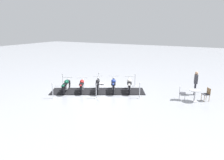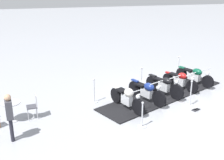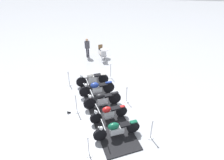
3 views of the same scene
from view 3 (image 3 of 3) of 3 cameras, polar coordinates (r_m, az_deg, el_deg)
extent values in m
plane|color=#A8AAB2|center=(11.00, -2.79, -7.90)|extent=(80.00, 80.00, 0.00)
cube|color=black|center=(10.98, -2.80, -7.80)|extent=(6.89, 4.59, 0.05)
cylinder|color=black|center=(12.58, -9.16, -0.58)|extent=(0.36, 0.66, 0.67)
cylinder|color=black|center=(12.75, -2.58, 0.30)|extent=(0.36, 0.66, 0.67)
cube|color=silver|center=(12.61, -5.86, 0.08)|extent=(0.39, 0.57, 0.41)
ellipsoid|color=silver|center=(12.42, -6.56, 1.41)|extent=(0.50, 0.54, 0.36)
cube|color=black|center=(12.50, -4.38, 1.47)|extent=(0.47, 0.54, 0.08)
cube|color=silver|center=(12.56, -2.62, 1.73)|extent=(0.27, 0.39, 0.06)
cylinder|color=silver|center=(12.44, -8.96, 0.58)|extent=(0.17, 0.27, 0.58)
cylinder|color=silver|center=(12.27, -8.77, 2.01)|extent=(0.69, 0.31, 0.04)
sphere|color=silver|center=(12.36, -9.15, 1.14)|extent=(0.18, 0.18, 0.18)
cylinder|color=black|center=(11.56, -8.05, -3.49)|extent=(0.41, 0.69, 0.72)
cylinder|color=black|center=(11.82, -0.99, -2.27)|extent=(0.41, 0.69, 0.72)
cube|color=silver|center=(11.65, -4.48, -2.80)|extent=(0.42, 0.60, 0.36)
ellipsoid|color=navy|center=(11.45, -5.25, -1.56)|extent=(0.54, 0.62, 0.35)
cube|color=black|center=(11.58, -2.67, -1.35)|extent=(0.51, 0.62, 0.08)
cube|color=navy|center=(11.61, -1.01, -0.68)|extent=(0.29, 0.41, 0.06)
cylinder|color=silver|center=(11.40, -7.72, -2.16)|extent=(0.21, 0.33, 0.61)
cylinder|color=silver|center=(11.21, -7.40, -0.53)|extent=(0.70, 0.36, 0.04)
sphere|color=silver|center=(11.31, -7.83, -1.47)|extent=(0.18, 0.18, 0.18)
cylinder|color=black|center=(10.62, -6.68, -6.97)|extent=(0.43, 0.69, 0.70)
cylinder|color=black|center=(10.92, 0.86, -5.50)|extent=(0.43, 0.69, 0.70)
cube|color=silver|center=(10.73, -2.85, -6.09)|extent=(0.45, 0.59, 0.38)
ellipsoid|color=black|center=(10.51, -3.61, -4.86)|extent=(0.49, 0.59, 0.29)
cube|color=black|center=(10.65, -0.96, -4.55)|extent=(0.47, 0.59, 0.08)
cube|color=black|center=(10.70, 0.88, -3.86)|extent=(0.31, 0.41, 0.06)
cylinder|color=silver|center=(10.45, -6.39, -5.61)|extent=(0.19, 0.28, 0.60)
cylinder|color=silver|center=(10.25, -6.11, -3.93)|extent=(0.68, 0.37, 0.04)
sphere|color=silver|center=(10.35, -6.59, -4.93)|extent=(0.18, 0.18, 0.18)
cylinder|color=black|center=(9.76, -4.84, -11.31)|extent=(0.39, 0.58, 0.61)
cylinder|color=black|center=(10.11, 2.89, -9.41)|extent=(0.39, 0.58, 0.61)
cube|color=silver|center=(9.87, -0.90, -10.12)|extent=(0.42, 0.54, 0.39)
ellipsoid|color=#AD1919|center=(9.63, -1.63, -8.87)|extent=(0.48, 0.54, 0.30)
cube|color=black|center=(9.79, 1.06, -8.42)|extent=(0.48, 0.57, 0.08)
cube|color=#AD1919|center=(9.90, 2.94, -7.94)|extent=(0.27, 0.36, 0.06)
cylinder|color=silver|center=(9.60, -4.56, -10.09)|extent=(0.18, 0.25, 0.52)
cylinder|color=silver|center=(9.40, -4.29, -8.55)|extent=(0.71, 0.42, 0.04)
sphere|color=silver|center=(9.51, -4.82, -9.61)|extent=(0.18, 0.18, 0.18)
cylinder|color=black|center=(8.96, -3.64, -16.06)|extent=(0.39, 0.62, 0.62)
cylinder|color=black|center=(9.33, 6.34, -13.84)|extent=(0.39, 0.62, 0.62)
cube|color=silver|center=(9.08, 1.48, -14.83)|extent=(0.50, 0.69, 0.35)
ellipsoid|color=#0F5138|center=(8.83, 0.48, -13.66)|extent=(0.52, 0.62, 0.32)
cube|color=black|center=(9.00, 3.91, -13.12)|extent=(0.46, 0.54, 0.08)
cube|color=#0F5138|center=(9.09, 6.46, -12.33)|extent=(0.29, 0.38, 0.06)
cylinder|color=silver|center=(8.78, -3.15, -14.79)|extent=(0.20, 0.31, 0.52)
cylinder|color=silver|center=(8.57, -2.65, -13.17)|extent=(0.67, 0.34, 0.04)
sphere|color=silver|center=(8.69, -3.28, -14.24)|extent=(0.18, 0.18, 0.18)
cylinder|color=silver|center=(13.16, -12.57, -1.35)|extent=(0.34, 0.34, 0.03)
cylinder|color=silver|center=(12.92, -12.80, 0.40)|extent=(0.05, 0.05, 0.91)
sphere|color=silver|center=(12.68, -13.06, 2.30)|extent=(0.09, 0.09, 0.09)
cylinder|color=silver|center=(11.38, 4.33, -6.33)|extent=(0.34, 0.34, 0.03)
cylinder|color=silver|center=(11.10, 4.43, -4.41)|extent=(0.05, 0.05, 0.92)
sphere|color=silver|center=(10.82, 4.53, -2.28)|extent=(0.09, 0.09, 0.09)
cylinder|color=silver|center=(8.76, -6.84, -21.32)|extent=(0.32, 0.32, 0.03)
cylinder|color=silver|center=(8.37, -7.06, -19.26)|extent=(0.05, 0.05, 0.96)
sphere|color=silver|center=(7.98, -7.30, -16.89)|extent=(0.09, 0.09, 0.09)
cylinder|color=silver|center=(9.48, 11.42, -16.50)|extent=(0.29, 0.29, 0.03)
cylinder|color=silver|center=(9.13, 11.75, -14.41)|extent=(0.05, 0.05, 0.96)
sphere|color=silver|center=(8.77, 12.12, -12.04)|extent=(0.09, 0.09, 0.09)
cylinder|color=silver|center=(13.65, -0.38, 0.76)|extent=(0.32, 0.32, 0.03)
cylinder|color=silver|center=(13.40, -0.39, 2.64)|extent=(0.05, 0.05, 0.99)
sphere|color=silver|center=(13.15, -0.40, 4.68)|extent=(0.09, 0.09, 0.09)
cylinder|color=silver|center=(10.78, -10.38, -9.32)|extent=(0.29, 0.29, 0.03)
cylinder|color=silver|center=(10.45, -10.65, -7.10)|extent=(0.05, 0.05, 1.04)
sphere|color=silver|center=(10.12, -10.95, -4.62)|extent=(0.09, 0.09, 0.09)
cube|color=#333338|center=(10.91, -12.87, -9.11)|extent=(0.41, 0.34, 0.02)
cube|color=white|center=(10.84, -12.93, -8.65)|extent=(0.39, 0.34, 0.11)
cylinder|color=#B7B7BC|center=(16.74, -2.22, 6.80)|extent=(0.40, 0.40, 0.02)
cylinder|color=#B7B7BC|center=(16.59, -2.24, 7.97)|extent=(0.07, 0.07, 0.72)
cylinder|color=#B7B7BC|center=(16.45, -2.27, 9.18)|extent=(0.73, 0.73, 0.03)
cylinder|color=#B7B7BC|center=(16.14, -2.97, 6.66)|extent=(0.03, 0.03, 0.46)
cylinder|color=#B7B7BC|center=(16.12, -1.76, 6.65)|extent=(0.03, 0.03, 0.46)
cylinder|color=#B7B7BC|center=(15.83, -3.06, 6.15)|extent=(0.03, 0.03, 0.46)
cylinder|color=#B7B7BC|center=(15.81, -1.83, 6.14)|extent=(0.03, 0.03, 0.46)
cube|color=#3F3F47|center=(15.87, -2.43, 7.23)|extent=(0.44, 0.44, 0.04)
cube|color=#B7B7BC|center=(15.60, -2.49, 7.79)|extent=(0.07, 0.40, 0.46)
cylinder|color=olive|center=(17.21, -2.47, 8.26)|extent=(0.03, 0.03, 0.44)
cylinder|color=olive|center=(17.10, -3.53, 8.06)|extent=(0.03, 0.03, 0.44)
cylinder|color=olive|center=(17.50, -2.91, 8.65)|extent=(0.03, 0.03, 0.44)
cylinder|color=olive|center=(17.39, -3.95, 8.46)|extent=(0.03, 0.03, 0.44)
cube|color=#3F3F47|center=(17.21, -3.24, 9.09)|extent=(0.55, 0.55, 0.04)
cube|color=olive|center=(17.29, -3.50, 9.96)|extent=(0.24, 0.35, 0.39)
cylinder|color=#23232D|center=(16.77, -7.05, 8.15)|extent=(0.12, 0.12, 0.84)
cylinder|color=#23232D|center=(16.79, -7.53, 8.14)|extent=(0.12, 0.12, 0.84)
cube|color=#3F3F47|center=(16.51, -7.46, 10.49)|extent=(0.28, 0.43, 0.63)
sphere|color=tan|center=(16.37, -7.56, 11.87)|extent=(0.22, 0.22, 0.22)
camera|label=1|loc=(19.34, 44.11, 16.46)|focal=32.83mm
camera|label=2|loc=(19.16, -39.31, 19.95)|focal=46.96mm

